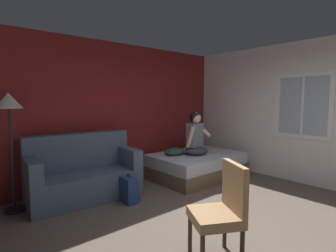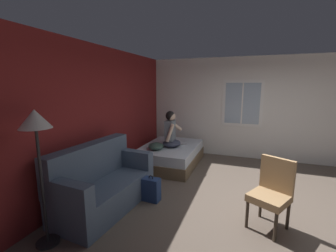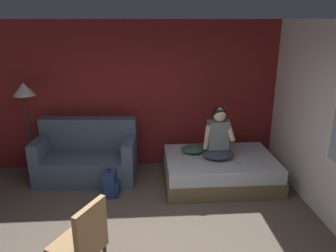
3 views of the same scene
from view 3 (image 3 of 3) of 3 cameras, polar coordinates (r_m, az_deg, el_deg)
wall_back_accent at (r=6.13m, az=-5.30°, el=5.35°), size 10.15×0.16×2.70m
bed at (r=5.72m, az=8.96°, el=-7.55°), size 1.88×1.32×0.48m
couch at (r=5.95m, az=-13.85°, el=-5.21°), size 1.76×0.95×1.04m
side_chair at (r=3.65m, az=-14.75°, el=-18.86°), size 0.62×0.62×0.98m
person_seated at (r=5.45m, az=8.73°, el=-2.05°), size 0.55×0.48×0.88m
backpack at (r=5.38m, az=-9.93°, el=-9.89°), size 0.24×0.31×0.46m
throw_pillow at (r=5.72m, az=4.68°, el=-3.96°), size 0.57×0.49×0.14m
cell_phone at (r=5.42m, az=12.03°, el=-6.35°), size 0.12×0.16×0.01m
floor_lamp at (r=6.01m, az=-23.62°, el=4.42°), size 0.36×0.36×1.70m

